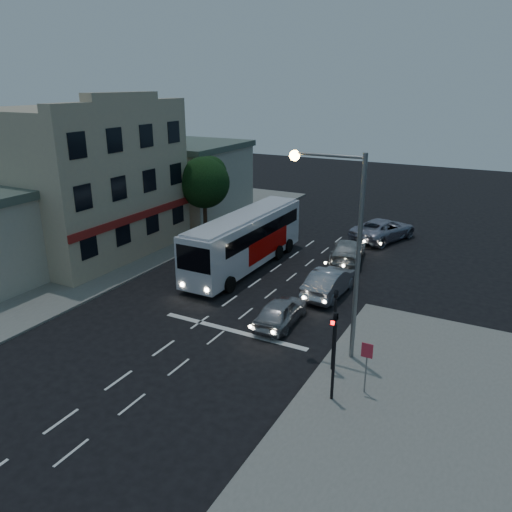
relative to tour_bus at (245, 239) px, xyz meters
The scene contains 16 objects.
ground 10.57m from the tour_bus, 79.56° to the right, with size 120.00×120.00×0.00m, color black.
sidewalk_near 20.67m from the tour_bus, 43.68° to the right, with size 12.00×24.00×0.12m, color slate.
sidewalk_far 11.50m from the tour_bus, 168.76° to the right, with size 12.00×50.00×0.12m, color slate.
road_markings 7.85m from the tour_bus, 65.35° to the right, with size 8.00×30.55×0.01m.
tour_bus is the anchor object (origin of this frame).
car_suv 8.62m from the tour_bus, 48.75° to the right, with size 1.67×4.16×1.42m, color #9E9DA3.
car_sedan_a 6.86m from the tour_bus, 14.51° to the right, with size 1.68×4.82×1.59m, color #92939E.
car_sedan_b 7.23m from the tour_bus, 37.43° to the left, with size 2.11×5.19×1.51m, color #A9A9A9.
car_sedan_c 12.37m from the tour_bus, 57.90° to the left, with size 2.76×5.99×1.66m, color #9C9BAF.
traffic_signal_main 13.38m from the tour_bus, 44.85° to the right, with size 0.25×0.35×4.10m.
traffic_signal_side 15.30m from the tour_bus, 48.25° to the right, with size 0.18×0.15×4.10m.
regulatory_sign 15.31m from the tour_bus, 43.05° to the right, with size 0.45×0.12×2.20m.
streetlight 12.78m from the tour_bus, 40.96° to the right, with size 3.32×0.44×9.00m.
main_building 12.68m from the tour_bus, 169.63° to the right, with size 10.12×12.00×11.00m.
low_building_north 15.26m from the tour_bus, 139.88° to the left, with size 9.40×9.40×6.50m.
street_tree 8.34m from the tour_bus, 142.72° to the left, with size 4.00×4.00×6.20m.
Camera 1 is at (13.42, -17.07, 11.71)m, focal length 35.00 mm.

